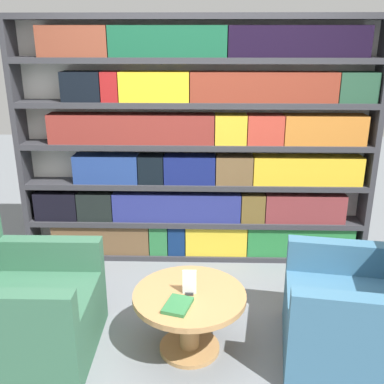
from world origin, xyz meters
name	(u,v)px	position (x,y,z in m)	size (l,w,h in m)	color
ground_plane	(191,356)	(0.00, 0.00, 0.00)	(14.00, 14.00, 0.00)	slate
bookshelf	(201,148)	(0.05, 1.49, 1.08)	(3.22, 0.30, 2.23)	silver
armchair_left	(23,311)	(-1.13, 0.03, 0.31)	(0.87, 0.84, 0.91)	#336047
armchair_right	(359,317)	(1.11, 0.03, 0.31)	(0.99, 0.96, 0.91)	#386684
coffee_table	(189,310)	(-0.01, 0.07, 0.32)	(0.76, 0.76, 0.45)	#AD7F4C
table_sign	(189,284)	(-0.01, 0.07, 0.52)	(0.09, 0.06, 0.17)	black
stray_book	(178,305)	(-0.08, -0.09, 0.46)	(0.20, 0.24, 0.02)	#2D703D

